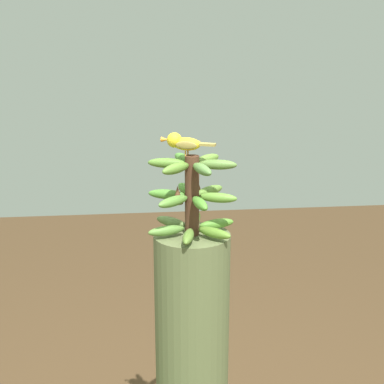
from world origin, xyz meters
TOP-DOWN VIEW (x-y plane):
  - banana_bunch at (-0.00, -0.00)m, footprint 0.31×0.31m
  - perched_bird at (-0.01, -0.03)m, footprint 0.09×0.18m

SIDE VIEW (x-z plane):
  - banana_bunch at x=0.00m, z-range 1.21..1.48m
  - perched_bird at x=-0.01m, z-range 1.48..1.55m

